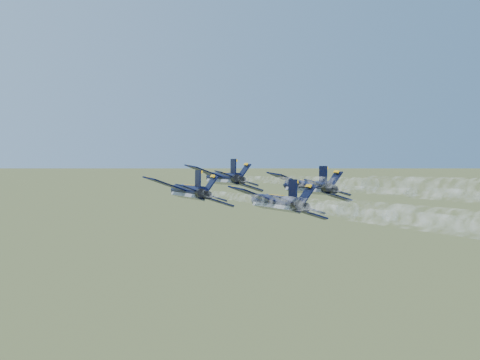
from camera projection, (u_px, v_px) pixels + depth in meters
jet_lead at (223, 178)px, 114.58m from camera, size 12.12×17.31×5.42m
jet_left at (188, 191)px, 99.58m from camera, size 12.12×17.31×5.42m
jet_right at (307, 186)px, 104.62m from camera, size 12.12×17.31×5.42m
jet_slot at (276, 202)px, 90.12m from camera, size 12.12×17.31×5.42m
smoke_trail_lead at (435, 260)px, 59.58m from camera, size 23.70×75.79×2.74m
smoke_trail_left at (428, 318)px, 44.59m from camera, size 23.70×75.79×2.74m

